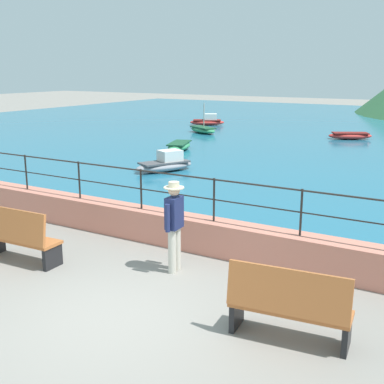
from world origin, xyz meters
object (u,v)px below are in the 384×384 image
person_walking (174,222)px  boat_1 (179,146)px  bench_far (289,305)px  boat_3 (350,136)px  bench_main (18,235)px  boat_4 (203,130)px  boat_2 (165,164)px  boat_0 (208,121)px

person_walking → boat_1: 14.23m
bench_far → person_walking: person_walking is taller
bench_far → boat_1: (-10.16, 13.42, -0.30)m
boat_3 → bench_main: bearing=-94.0°
bench_main → boat_4: (-6.68, 19.40, -0.30)m
bench_main → boat_3: bearing=86.0°
person_walking → boat_4: bearing=117.8°
person_walking → boat_1: person_walking is taller
boat_1 → boat_2: 4.92m
bench_far → boat_0: bench_far is taller
boat_2 → person_walking: bearing=-55.5°
person_walking → boat_1: bearing=121.6°
bench_far → boat_1: bench_far is taller
boat_1 → boat_3: (6.00, 7.79, 0.00)m
boat_1 → boat_4: (-2.15, 6.11, 0.01)m
bench_main → boat_4: 20.52m
person_walking → boat_4: boat_4 is taller
boat_2 → boat_3: size_ratio=1.00×
bench_far → bench_main: bearing=178.6°
boat_2 → boat_3: 12.80m
boat_3 → boat_4: boat_4 is taller
person_walking → boat_0: person_walking is taller
bench_far → boat_2: (-8.00, 8.99, -0.23)m
boat_4 → bench_main: bearing=-71.0°
boat_1 → bench_main: bearing=-71.2°
boat_0 → boat_1: (3.95, -9.97, -0.07)m
boat_0 → boat_2: 15.64m
boat_4 → boat_3: bearing=11.6°
person_walking → boat_2: person_walking is taller
person_walking → boat_2: bearing=124.5°
bench_main → person_walking: 3.17m
person_walking → boat_2: (-5.28, 7.68, -0.65)m
bench_far → boat_0: size_ratio=0.71×
bench_far → boat_1: size_ratio=0.71×
boat_1 → boat_4: boat_4 is taller
boat_0 → person_walking: bearing=-62.7°
boat_1 → boat_2: size_ratio=1.00×
bench_main → boat_3: 21.13m
bench_far → boat_2: size_ratio=0.71×
bench_main → bench_far: size_ratio=0.98×
person_walking → boat_3: (-1.44, 19.89, -0.72)m
person_walking → boat_4: (-9.59, 18.22, -0.72)m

